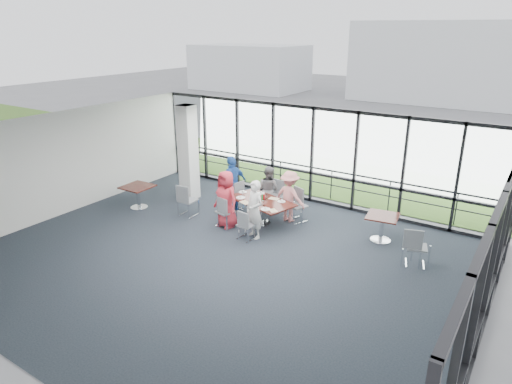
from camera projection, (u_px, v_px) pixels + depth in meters
The scene contains 43 objects.
floor at pixel (220, 260), 11.57m from camera, with size 12.00×10.00×0.02m, color black.
ceiling at pixel (217, 136), 10.47m from camera, with size 12.00×10.00×0.04m, color white.
wall_left at pixel (65, 163), 14.11m from camera, with size 0.10×10.00×3.20m, color silver.
wall_front at pixel (22, 298), 7.09m from camera, with size 12.00×0.10×3.20m, color silver.
curtain_wall_back at pixel (312, 155), 14.95m from camera, with size 12.00×0.10×3.20m, color white.
curtain_wall_right at pixel (492, 269), 7.93m from camera, with size 0.10×10.00×3.20m, color white.
exit_door at pixel (510, 225), 11.07m from camera, with size 0.12×1.60×2.10m, color black.
structural_column at pixel (188, 153), 15.23m from camera, with size 0.50×0.50×3.20m, color silver.
apron at pixel (363, 166), 19.44m from camera, with size 80.00×70.00×0.02m, color slate.
grass_strip at pixel (345, 177), 17.85m from camera, with size 80.00×5.00×0.01m, color #3D6122.
hangar_aux at pixel (249, 67), 42.16m from camera, with size 10.00×6.00×4.00m, color silver.
guard_rail at pixel (318, 182), 15.80m from camera, with size 0.06×0.06×12.00m, color #2D2D33.
main_table at pixel (262, 204), 13.50m from camera, with size 2.18×1.56×0.75m.
side_table_left at pixel (138, 189), 14.69m from camera, with size 0.91×0.91×0.75m.
side_table_right at pixel (382, 220), 12.41m from camera, with size 0.95×0.95×0.75m.
diner_near_left at pixel (226, 199), 13.24m from camera, with size 0.84×0.54×1.71m, color #B92A37.
diner_near_right at pixel (255, 210), 12.56m from camera, with size 0.60×0.44×1.66m, color silver.
diner_far_left at pixel (268, 189), 14.34m from camera, with size 0.73×0.45×1.51m, color slate.
diner_far_right at pixel (290, 196), 13.65m from camera, with size 1.02×0.52×1.57m, color #D67D7C.
diner_end at pixel (232, 184), 14.40m from camera, with size 1.05×0.58×1.80m, color #2252A2.
chair_main_nl at pixel (225, 212), 13.36m from camera, with size 0.46×0.46×0.94m, color slate, non-canonical shape.
chair_main_nr at pixel (246, 225), 12.57m from camera, with size 0.42×0.42×0.85m, color slate, non-canonical shape.
chair_main_fl at pixel (276, 197), 14.52m from camera, with size 0.46×0.46×0.95m, color slate, non-canonical shape.
chair_main_fr at pixel (298, 206), 13.74m from camera, with size 0.48×0.48×0.98m, color slate, non-canonical shape.
chair_main_end at pixel (233, 196), 14.55m from camera, with size 0.47×0.47×0.95m, color slate, non-canonical shape.
chair_spare_la at pixel (188, 200), 14.13m from camera, with size 0.49×0.49×1.00m, color slate, non-canonical shape.
chair_spare_lb at pixel (189, 179), 16.27m from camera, with size 0.45×0.45×0.92m, color slate, non-canonical shape.
chair_spare_r at pixel (417, 247), 11.18m from camera, with size 0.48×0.48×0.98m, color slate, non-canonical shape.
plate_nl at pixel (241, 198), 13.64m from camera, with size 0.28×0.28×0.01m, color white.
plate_nr at pixel (266, 209), 12.78m from camera, with size 0.27×0.27×0.01m, color white.
plate_fl at pixel (261, 193), 14.00m from camera, with size 0.25×0.25×0.01m, color white.
plate_fr at pixel (281, 201), 13.35m from camera, with size 0.24×0.24×0.01m, color white.
plate_end at pixel (243, 192), 14.10m from camera, with size 0.25×0.25×0.01m, color white.
tumbler_a at pixel (252, 198), 13.46m from camera, with size 0.07×0.07×0.14m, color white.
tumbler_b at pixel (263, 203), 13.04m from camera, with size 0.08×0.08×0.15m, color white.
tumbler_c at pixel (267, 197), 13.54m from camera, with size 0.07×0.07×0.14m, color white.
tumbler_d at pixel (243, 194), 13.77m from camera, with size 0.07×0.07×0.14m, color white.
menu_a at pixel (245, 202), 13.28m from camera, with size 0.32×0.23×0.00m, color white.
menu_b at pixel (273, 211), 12.70m from camera, with size 0.27×0.19×0.00m, color white.
menu_c at pixel (274, 199), 13.58m from camera, with size 0.29×0.21×0.00m, color white.
condiment_caddy at pixel (264, 199), 13.49m from camera, with size 0.10×0.07×0.04m, color black.
ketchup_bottle at pixel (264, 197), 13.42m from camera, with size 0.06×0.06×0.18m, color #9A050F.
green_bottle at pixel (262, 197), 13.39m from camera, with size 0.05×0.05×0.20m, color #166D27.
Camera 1 is at (6.39, -8.10, 5.58)m, focal length 32.00 mm.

